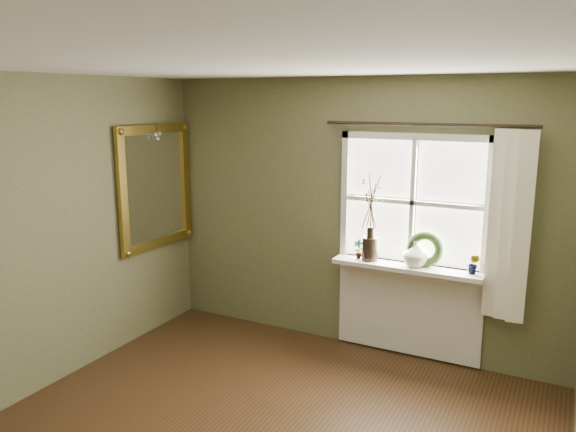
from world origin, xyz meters
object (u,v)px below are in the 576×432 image
(cream_vase, at_px, (415,254))
(gilt_mirror, at_px, (156,186))
(dark_jug, at_px, (370,249))
(wreath, at_px, (425,253))

(cream_vase, relative_size, gilt_mirror, 0.19)
(dark_jug, height_order, wreath, wreath)
(cream_vase, distance_m, wreath, 0.09)
(cream_vase, relative_size, wreath, 0.73)
(dark_jug, distance_m, cream_vase, 0.42)
(dark_jug, relative_size, gilt_mirror, 0.17)
(dark_jug, bearing_deg, gilt_mirror, -169.00)
(dark_jug, relative_size, cream_vase, 0.94)
(dark_jug, xyz_separation_m, cream_vase, (0.42, 0.00, 0.01))
(wreath, bearing_deg, dark_jug, 171.48)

